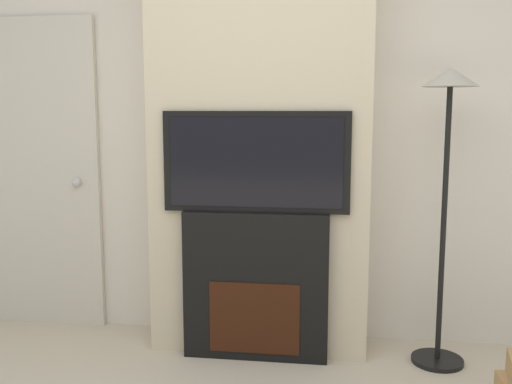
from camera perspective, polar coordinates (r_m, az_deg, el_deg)
The scene contains 6 objects.
wall_back at distance 3.52m, azimuth 0.89°, elevation 7.25°, with size 6.00×0.06×2.70m.
chimney_breast at distance 3.31m, azimuth 0.44°, elevation 7.19°, with size 1.25×0.37×2.70m.
fireplace at distance 3.27m, azimuth -0.00°, elevation -9.35°, with size 0.82×0.15×0.85m.
television at distance 3.13m, azimuth -0.01°, elevation 3.02°, with size 1.03×0.07×0.56m.
floor_lamp at distance 3.21m, azimuth 18.59°, elevation 4.57°, with size 0.30×0.30×1.63m.
entry_door at distance 3.97m, azimuth -21.40°, elevation 1.61°, with size 0.90×0.09×1.99m.
Camera 1 is at (0.43, -1.46, 1.41)m, focal length 40.00 mm.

